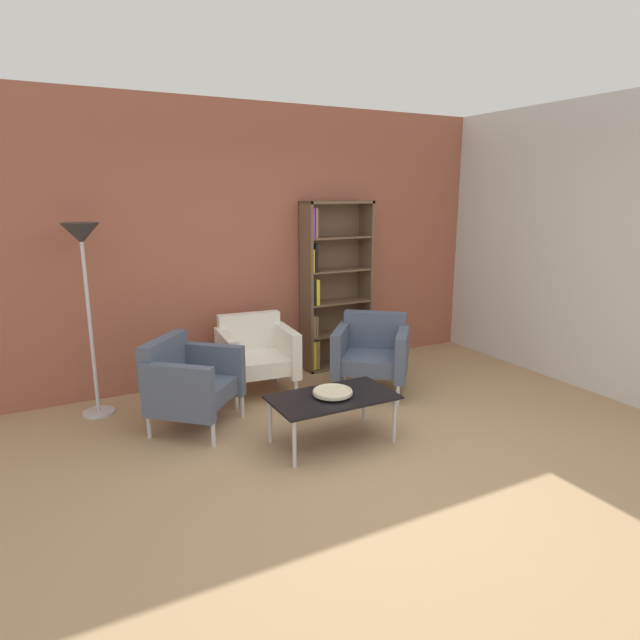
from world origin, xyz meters
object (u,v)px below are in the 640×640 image
at_px(armchair_spare_guest, 256,353).
at_px(bookshelf_tall, 331,287).
at_px(floor_lamp_torchiere, 83,257).
at_px(armchair_corner_red, 372,351).
at_px(armchair_near_window, 189,381).
at_px(coffee_table_low, 333,400).
at_px(decorative_bowl, 333,392).

bearing_deg(armchair_spare_guest, bookshelf_tall, 25.17).
bearing_deg(floor_lamp_torchiere, armchair_corner_red, -14.60).
height_order(armchair_near_window, armchair_corner_red, same).
bearing_deg(bookshelf_tall, coffee_table_low, -118.67).
bearing_deg(armchair_spare_guest, floor_lamp_torchiere, 178.92).
bearing_deg(bookshelf_tall, armchair_spare_guest, -160.05).
xyz_separation_m(coffee_table_low, armchair_corner_red, (0.93, 0.85, 0.05)).
relative_size(coffee_table_low, armchair_near_window, 1.05).
xyz_separation_m(armchair_near_window, armchair_corner_red, (1.87, 0.00, 0.00)).
bearing_deg(coffee_table_low, bookshelf_tall, 61.33).
height_order(bookshelf_tall, armchair_corner_red, bookshelf_tall).
bearing_deg(armchair_near_window, coffee_table_low, -89.64).
distance_m(bookshelf_tall, armchair_near_window, 2.16).
relative_size(bookshelf_tall, armchair_near_window, 2.00).
xyz_separation_m(bookshelf_tall, floor_lamp_torchiere, (-2.58, -0.23, 0.51)).
distance_m(decorative_bowl, floor_lamp_torchiere, 2.45).
relative_size(armchair_corner_red, floor_lamp_torchiere, 0.55).
relative_size(coffee_table_low, armchair_corner_red, 1.05).
xyz_separation_m(bookshelf_tall, decorative_bowl, (-0.96, -1.75, -0.50)).
distance_m(decorative_bowl, armchair_spare_guest, 1.36).
height_order(armchair_corner_red, floor_lamp_torchiere, floor_lamp_torchiere).
xyz_separation_m(coffee_table_low, decorative_bowl, (0.00, 0.00, 0.07)).
bearing_deg(floor_lamp_torchiere, armchair_near_window, -44.36).
bearing_deg(decorative_bowl, armchair_near_window, 137.81).
distance_m(coffee_table_low, armchair_near_window, 1.27).
relative_size(decorative_bowl, armchair_corner_red, 0.34).
bearing_deg(armchair_spare_guest, armchair_corner_red, -20.02).
relative_size(bookshelf_tall, floor_lamp_torchiere, 1.09).
height_order(armchair_near_window, floor_lamp_torchiere, floor_lamp_torchiere).
bearing_deg(decorative_bowl, armchair_corner_red, 42.47).
distance_m(coffee_table_low, armchair_spare_guest, 1.36).
bearing_deg(coffee_table_low, decorative_bowl, 82.87).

